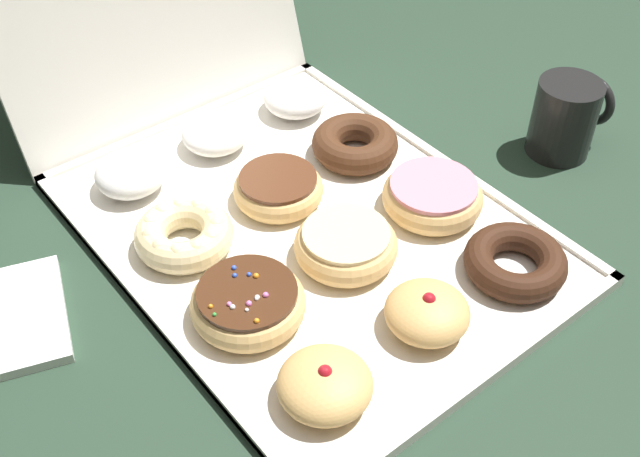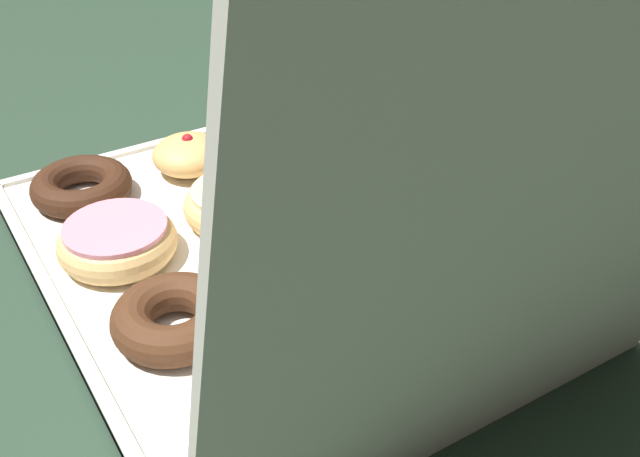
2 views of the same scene
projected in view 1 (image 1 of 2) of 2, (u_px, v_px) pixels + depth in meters
The scene contains 15 objects.
ground_plane at pixel (309, 232), 0.92m from camera, with size 3.00×3.00×0.00m, color #233828.
donut_box at pixel (309, 229), 0.92m from camera, with size 0.43×0.56×0.01m.
jelly_filled_donut_0 at pixel (325, 384), 0.73m from camera, with size 0.09×0.09×0.05m.
jelly_filled_donut_1 at pixel (430, 311), 0.79m from camera, with size 0.09×0.09×0.05m.
chocolate_cake_ring_donut_2 at pixel (515, 262), 0.85m from camera, with size 0.11×0.11×0.03m.
sprinkle_donut_3 at pixel (248, 302), 0.80m from camera, with size 0.12×0.12×0.04m.
glazed_ring_donut_4 at pixel (346, 244), 0.86m from camera, with size 0.12×0.12×0.04m.
pink_frosted_donut_5 at pixel (433, 196), 0.92m from camera, with size 0.12×0.12×0.04m.
cruller_donut_6 at pixel (184, 234), 0.88m from camera, with size 0.11×0.11×0.04m.
chocolate_frosted_donut_7 at pixel (276, 189), 0.93m from camera, with size 0.11×0.11×0.04m.
chocolate_cake_ring_donut_8 at pixel (355, 144), 1.00m from camera, with size 0.11×0.11×0.04m.
powdered_filled_donut_9 at pixel (130, 174), 0.95m from camera, with size 0.09×0.09×0.04m.
powdered_filled_donut_10 at pixel (212, 135), 1.01m from camera, with size 0.09×0.09×0.04m.
powdered_filled_donut_11 at pixel (295, 98), 1.07m from camera, with size 0.09×0.09×0.04m.
coffee_mug at pixel (566, 116), 1.00m from camera, with size 0.10×0.08×0.10m.
Camera 1 is at (-0.41, -0.53, 0.63)m, focal length 43.93 mm.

